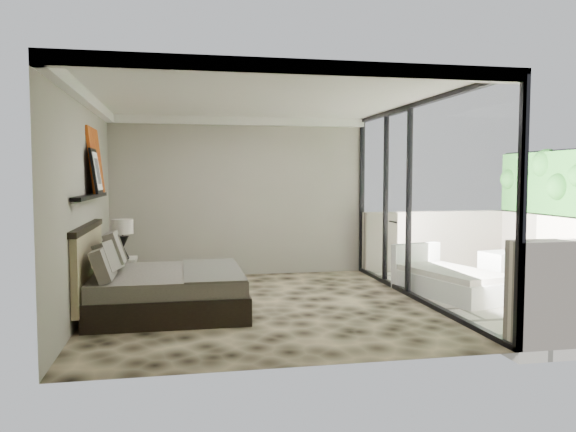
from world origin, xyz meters
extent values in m
plane|color=black|center=(0.00, 0.00, 0.00)|extent=(5.00, 5.00, 0.00)
cube|color=silver|center=(0.00, 0.00, 2.79)|extent=(4.50, 5.00, 0.02)
cube|color=gray|center=(0.00, 2.49, 1.40)|extent=(4.50, 0.02, 2.80)
cube|color=gray|center=(-2.24, 0.00, 1.40)|extent=(0.02, 5.00, 2.80)
cube|color=white|center=(2.25, 0.00, 1.40)|extent=(0.08, 5.00, 2.80)
cube|color=#B8B29D|center=(3.75, 0.00, -0.06)|extent=(3.00, 5.00, 0.12)
cube|color=black|center=(-2.18, 0.10, 1.50)|extent=(0.12, 2.20, 0.05)
cube|color=black|center=(-1.21, -0.12, 0.16)|extent=(1.92, 1.83, 0.33)
cube|color=#514C43|center=(-1.21, -0.12, 0.43)|extent=(1.86, 1.77, 0.20)
cube|color=#4C4B42|center=(-0.66, -0.12, 0.54)|extent=(0.73, 1.81, 0.03)
cube|color=#95855E|center=(-2.20, -0.12, 0.64)|extent=(0.08, 1.93, 0.92)
cube|color=black|center=(-1.96, 1.33, 0.23)|extent=(0.60, 0.60, 0.47)
cone|color=black|center=(-1.92, 1.36, 0.60)|extent=(0.18, 0.18, 0.17)
cone|color=black|center=(-1.92, 1.36, 0.77)|extent=(0.18, 0.18, 0.17)
cylinder|color=beige|center=(-1.92, 1.36, 1.00)|extent=(0.32, 0.32, 0.22)
cube|color=#9F120D|center=(-2.19, 0.67, 1.97)|extent=(0.13, 0.90, 0.90)
cube|color=black|center=(-2.14, 0.31, 1.82)|extent=(0.11, 0.50, 0.60)
cube|color=silver|center=(4.06, 0.75, 0.27)|extent=(0.63, 0.63, 0.53)
cube|color=silver|center=(2.85, 0.12, 0.15)|extent=(1.29, 1.92, 0.31)
cube|color=beige|center=(2.85, 0.12, 0.35)|extent=(1.22, 1.80, 0.09)
cube|color=silver|center=(2.64, 0.91, 0.50)|extent=(0.88, 0.35, 0.38)
camera|label=1|loc=(-1.05, -7.45, 1.75)|focal=35.00mm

